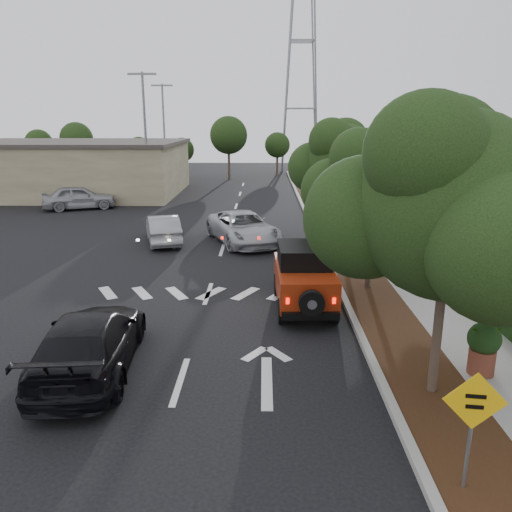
{
  "coord_description": "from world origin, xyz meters",
  "views": [
    {
      "loc": [
        1.91,
        -10.29,
        5.83
      ],
      "look_at": [
        1.71,
        3.0,
        2.18
      ],
      "focal_mm": 35.0,
      "sensor_mm": 36.0,
      "label": 1
    }
  ],
  "objects_px": {
    "red_jeep": "(304,276)",
    "silver_suv_ahead": "(243,228)",
    "black_suv_oncoming": "(90,342)",
    "speed_hump_sign": "(473,416)"
  },
  "relations": [
    {
      "from": "red_jeep",
      "to": "black_suv_oncoming",
      "type": "xyz_separation_m",
      "value": [
        -5.39,
        -4.35,
        -0.28
      ]
    },
    {
      "from": "silver_suv_ahead",
      "to": "black_suv_oncoming",
      "type": "height_order",
      "value": "silver_suv_ahead"
    },
    {
      "from": "black_suv_oncoming",
      "to": "speed_hump_sign",
      "type": "distance_m",
      "value": 8.4
    },
    {
      "from": "red_jeep",
      "to": "silver_suv_ahead",
      "type": "relative_size",
      "value": 0.74
    },
    {
      "from": "silver_suv_ahead",
      "to": "speed_hump_sign",
      "type": "relative_size",
      "value": 2.62
    },
    {
      "from": "red_jeep",
      "to": "speed_hump_sign",
      "type": "xyz_separation_m",
      "value": [
        1.96,
        -8.35,
        0.41
      ]
    },
    {
      "from": "black_suv_oncoming",
      "to": "speed_hump_sign",
      "type": "bearing_deg",
      "value": 146.42
    },
    {
      "from": "red_jeep",
      "to": "silver_suv_ahead",
      "type": "height_order",
      "value": "red_jeep"
    },
    {
      "from": "black_suv_oncoming",
      "to": "red_jeep",
      "type": "bearing_deg",
      "value": -146.16
    },
    {
      "from": "silver_suv_ahead",
      "to": "speed_hump_sign",
      "type": "distance_m",
      "value": 17.43
    }
  ]
}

